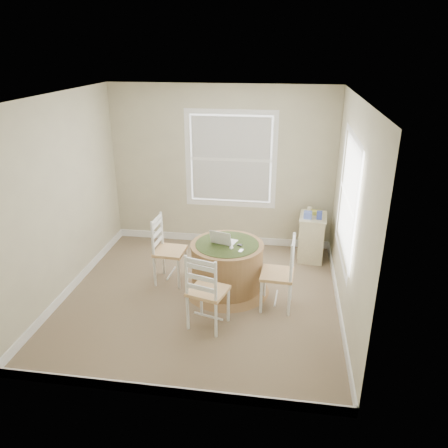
# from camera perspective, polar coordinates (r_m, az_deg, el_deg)

# --- Properties ---
(room) EXTENTS (3.64, 3.64, 2.64)m
(room) POSITION_cam_1_polar(r_m,az_deg,el_deg) (5.48, -1.22, 2.84)
(room) COLOR #836C53
(room) RESTS_ON ground
(round_table) EXTENTS (1.15, 1.15, 0.70)m
(round_table) POSITION_cam_1_polar(r_m,az_deg,el_deg) (5.90, 0.41, -5.39)
(round_table) COLOR olive
(round_table) RESTS_ON ground
(chair_left) EXTENTS (0.42, 0.44, 0.95)m
(chair_left) POSITION_cam_1_polar(r_m,az_deg,el_deg) (6.13, -7.06, -3.49)
(chair_left) COLOR white
(chair_left) RESTS_ON ground
(chair_near) EXTENTS (0.51, 0.50, 0.95)m
(chair_near) POSITION_cam_1_polar(r_m,az_deg,el_deg) (5.15, -2.10, -8.68)
(chair_near) COLOR white
(chair_near) RESTS_ON ground
(chair_right) EXTENTS (0.42, 0.44, 0.95)m
(chair_right) POSITION_cam_1_polar(r_m,az_deg,el_deg) (5.54, 6.97, -6.47)
(chair_right) COLOR white
(chair_right) RESTS_ON ground
(laptop) EXTENTS (0.37, 0.34, 0.21)m
(laptop) POSITION_cam_1_polar(r_m,az_deg,el_deg) (5.79, -0.06, -2.19)
(laptop) COLOR white
(laptop) RESTS_ON round_table
(mouse) EXTENTS (0.08, 0.10, 0.03)m
(mouse) POSITION_cam_1_polar(r_m,az_deg,el_deg) (5.65, 0.97, -3.10)
(mouse) COLOR white
(mouse) RESTS_ON round_table
(phone) EXTENTS (0.07, 0.10, 0.02)m
(phone) POSITION_cam_1_polar(r_m,az_deg,el_deg) (5.58, 2.23, -3.54)
(phone) COLOR #B7BABF
(phone) RESTS_ON round_table
(keys) EXTENTS (0.07, 0.06, 0.02)m
(keys) POSITION_cam_1_polar(r_m,az_deg,el_deg) (5.72, 2.09, -2.82)
(keys) COLOR black
(keys) RESTS_ON round_table
(corner_chest) EXTENTS (0.44, 0.57, 0.71)m
(corner_chest) POSITION_cam_1_polar(r_m,az_deg,el_deg) (6.92, 11.36, -1.69)
(corner_chest) COLOR beige
(corner_chest) RESTS_ON ground
(tissue_box) EXTENTS (0.13, 0.13, 0.10)m
(tissue_box) POSITION_cam_1_polar(r_m,az_deg,el_deg) (6.68, 10.94, 1.18)
(tissue_box) COLOR #5C74D3
(tissue_box) RESTS_ON corner_chest
(box_yellow) EXTENTS (0.16, 0.11, 0.06)m
(box_yellow) POSITION_cam_1_polar(r_m,az_deg,el_deg) (6.84, 11.94, 1.45)
(box_yellow) COLOR gold
(box_yellow) RESTS_ON corner_chest
(box_blue) EXTENTS (0.09, 0.09, 0.12)m
(box_blue) POSITION_cam_1_polar(r_m,az_deg,el_deg) (6.67, 12.30, 1.16)
(box_blue) COLOR #34439C
(box_blue) RESTS_ON corner_chest
(cup_cream) EXTENTS (0.07, 0.07, 0.09)m
(cup_cream) POSITION_cam_1_polar(r_m,az_deg,el_deg) (6.90, 11.16, 1.82)
(cup_cream) COLOR beige
(cup_cream) RESTS_ON corner_chest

